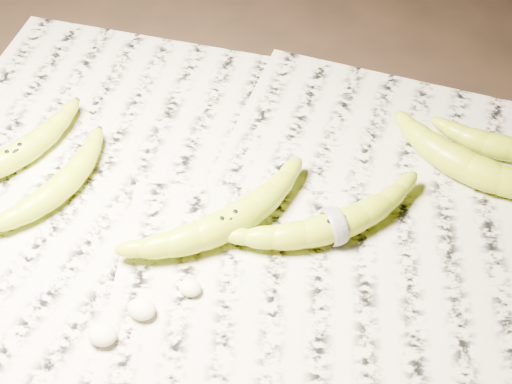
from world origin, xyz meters
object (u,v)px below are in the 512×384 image
(banana_upper_a, at_px, (510,147))
(banana_upper_b, at_px, (470,166))
(banana_left_a, at_px, (15,154))
(banana_center, at_px, (228,222))
(banana_taped, at_px, (334,225))
(banana_left_b, at_px, (59,186))

(banana_upper_a, bearing_deg, banana_upper_b, -133.28)
(banana_left_a, height_order, banana_upper_a, same)
(banana_left_a, bearing_deg, banana_upper_b, -45.52)
(banana_center, bearing_deg, banana_taped, -34.63)
(banana_left_a, height_order, banana_upper_b, banana_upper_b)
(banana_left_a, relative_size, banana_left_b, 1.14)
(banana_left_a, height_order, banana_left_b, same)
(banana_left_b, distance_m, banana_upper_a, 0.56)
(banana_left_b, xyz_separation_m, banana_center, (0.21, 0.01, 0.00))
(banana_taped, relative_size, banana_upper_b, 1.08)
(banana_upper_a, xyz_separation_m, banana_upper_b, (-0.04, -0.05, 0.00))
(banana_center, distance_m, banana_taped, 0.12)
(banana_upper_a, bearing_deg, banana_left_a, -163.93)
(banana_taped, height_order, banana_upper_b, banana_upper_b)
(banana_left_a, distance_m, banana_left_b, 0.08)
(banana_center, bearing_deg, banana_upper_a, -14.20)
(banana_left_b, relative_size, banana_taped, 0.78)
(banana_left_b, height_order, banana_upper_a, same)
(banana_center, bearing_deg, banana_upper_b, -17.04)
(banana_center, relative_size, banana_upper_b, 1.07)
(banana_upper_b, bearing_deg, banana_left_b, -141.57)
(banana_left_a, distance_m, banana_taped, 0.40)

